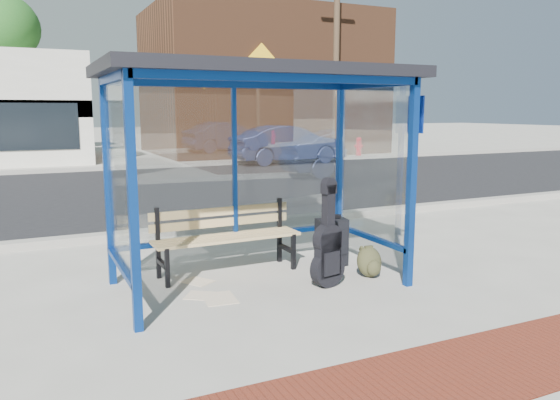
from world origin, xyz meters
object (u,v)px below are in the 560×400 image
suitcase (332,242)px  bench (226,234)px  guitar_bag (328,250)px  backpack (370,262)px  parked_car (288,144)px  fire_hydrant (359,146)px

suitcase → bench: bearing=175.9°
bench → guitar_bag: 1.31m
guitar_bag → backpack: size_ratio=3.13×
suitcase → backpack: (0.16, -0.62, -0.13)m
suitcase → parked_car: bearing=74.1°
suitcase → backpack: bearing=-67.9°
guitar_bag → suitcase: 0.88m
guitar_bag → parked_car: parked_car is taller
guitar_bag → suitcase: (0.48, 0.73, -0.12)m
fire_hydrant → parked_car: bearing=-160.6°
bench → backpack: bench is taller
parked_car → fire_hydrant: 4.30m
guitar_bag → parked_car: bearing=53.2°
backpack → guitar_bag: bearing=-166.4°
backpack → bench: bearing=153.1°
backpack → parked_car: (5.28, 13.00, 0.52)m
fire_hydrant → backpack: bearing=-122.9°
bench → fire_hydrant: bearing=50.0°
backpack → parked_car: size_ratio=0.09×
bench → backpack: 1.76m
suitcase → backpack: size_ratio=1.77×
guitar_bag → fire_hydrant: size_ratio=1.41×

